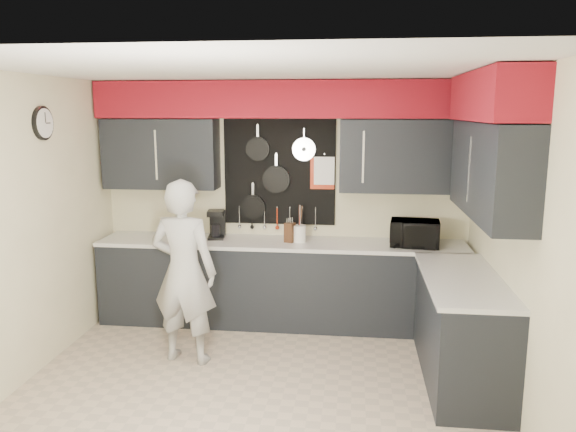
# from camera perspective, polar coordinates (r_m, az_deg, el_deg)

# --- Properties ---
(ground) EXTENTS (4.00, 4.00, 0.00)m
(ground) POSITION_cam_1_polar(r_m,az_deg,el_deg) (4.95, -2.99, -16.89)
(ground) COLOR tan
(ground) RESTS_ON ground
(back_wall_assembly) EXTENTS (4.00, 0.36, 2.60)m
(back_wall_assembly) POSITION_cam_1_polar(r_m,az_deg,el_deg) (5.98, -0.48, 7.99)
(back_wall_assembly) COLOR beige
(back_wall_assembly) RESTS_ON ground
(right_wall_assembly) EXTENTS (0.36, 3.50, 2.60)m
(right_wall_assembly) POSITION_cam_1_polar(r_m,az_deg,el_deg) (4.73, 20.20, 5.80)
(right_wall_assembly) COLOR beige
(right_wall_assembly) RESTS_ON ground
(left_wall_assembly) EXTENTS (0.05, 3.50, 2.60)m
(left_wall_assembly) POSITION_cam_1_polar(r_m,az_deg,el_deg) (5.23, -25.20, -0.89)
(left_wall_assembly) COLOR beige
(left_wall_assembly) RESTS_ON ground
(base_cabinets) EXTENTS (3.95, 2.20, 0.92)m
(base_cabinets) POSITION_cam_1_polar(r_m,az_deg,el_deg) (5.76, 3.75, -7.90)
(base_cabinets) COLOR black
(base_cabinets) RESTS_ON ground
(microwave) EXTENTS (0.52, 0.38, 0.27)m
(microwave) POSITION_cam_1_polar(r_m,az_deg,el_deg) (5.87, 12.73, -1.73)
(microwave) COLOR black
(microwave) RESTS_ON base_cabinets
(knife_block) EXTENTS (0.12, 0.12, 0.21)m
(knife_block) POSITION_cam_1_polar(r_m,az_deg,el_deg) (5.92, 0.18, -1.69)
(knife_block) COLOR #382311
(knife_block) RESTS_ON base_cabinets
(utensil_crock) EXTENTS (0.14, 0.14, 0.18)m
(utensil_crock) POSITION_cam_1_polar(r_m,az_deg,el_deg) (5.93, 1.17, -1.79)
(utensil_crock) COLOR white
(utensil_crock) RESTS_ON base_cabinets
(coffee_maker) EXTENTS (0.20, 0.23, 0.31)m
(coffee_maker) POSITION_cam_1_polar(r_m,az_deg,el_deg) (6.14, -7.27, -0.77)
(coffee_maker) COLOR black
(coffee_maker) RESTS_ON base_cabinets
(person) EXTENTS (0.68, 0.50, 1.70)m
(person) POSITION_cam_1_polar(r_m,az_deg,el_deg) (5.20, -10.53, -5.60)
(person) COLOR #AFAFAD
(person) RESTS_ON ground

